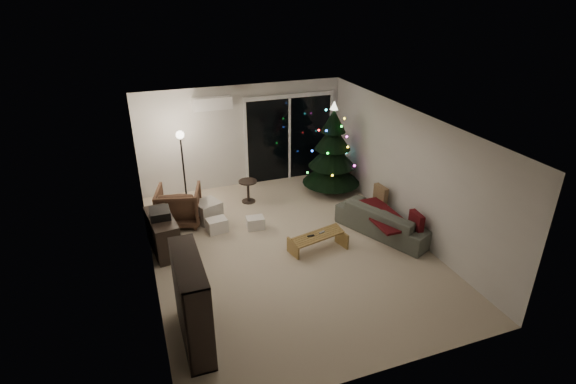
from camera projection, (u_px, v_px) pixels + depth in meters
name	position (u px, v px, depth m)	size (l,w,h in m)	color
room	(285.00, 169.00, 9.63)	(6.50, 7.51, 2.60)	beige
bookshelf	(180.00, 304.00, 6.12)	(0.34, 1.36, 1.36)	black
media_cabinet	(163.00, 234.00, 8.45)	(0.43, 1.14, 0.71)	black
stereo	(160.00, 213.00, 8.27)	(0.36, 0.43, 0.15)	black
armchair	(179.00, 206.00, 9.40)	(0.87, 0.89, 0.81)	#502D22
ottoman	(208.00, 211.00, 9.56)	(0.49, 0.49, 0.44)	silver
cardboard_box_a	(217.00, 225.00, 9.18)	(0.40, 0.30, 0.28)	silver
cardboard_box_b	(255.00, 223.00, 9.31)	(0.36, 0.27, 0.25)	silver
side_table	(248.00, 191.00, 10.37)	(0.42, 0.42, 0.53)	black
floor_lamp	(184.00, 171.00, 9.92)	(0.28, 0.28, 1.72)	black
sofa	(385.00, 220.00, 9.07)	(2.01, 0.79, 0.59)	#50534E
sofa_throw	(382.00, 215.00, 8.98)	(0.63, 1.45, 0.05)	#440507
cushion_a	(381.00, 194.00, 9.60)	(0.12, 0.39, 0.39)	#946F46
cushion_b	(416.00, 222.00, 8.49)	(0.12, 0.39, 0.39)	#440507
coffee_table	(318.00, 243.00, 8.52)	(1.07, 0.37, 0.34)	#A88546
remote_a	(311.00, 236.00, 8.40)	(0.13, 0.04, 0.02)	black
remote_b	(322.00, 232.00, 8.52)	(0.12, 0.04, 0.02)	slate
christmas_tree	(332.00, 148.00, 10.51)	(1.38, 1.38, 2.23)	black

